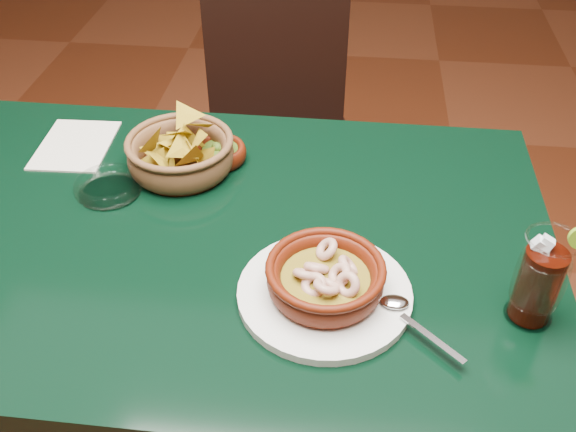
# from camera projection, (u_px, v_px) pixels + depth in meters

# --- Properties ---
(dining_table) EXTENTS (1.20, 0.80, 0.75)m
(dining_table) POSITION_uv_depth(u_px,v_px,m) (214.00, 270.00, 1.19)
(dining_table) COLOR black
(dining_table) RESTS_ON ground
(dining_chair) EXTENTS (0.51, 0.51, 0.91)m
(dining_chair) POSITION_uv_depth(u_px,v_px,m) (282.00, 138.00, 1.83)
(dining_chair) COLOR black
(dining_chair) RESTS_ON ground
(shrimp_plate) EXTENTS (0.34, 0.27, 0.08)m
(shrimp_plate) POSITION_uv_depth(u_px,v_px,m) (326.00, 282.00, 0.98)
(shrimp_plate) COLOR silver
(shrimp_plate) RESTS_ON dining_table
(chip_basket) EXTENTS (0.24, 0.24, 0.15)m
(chip_basket) POSITION_uv_depth(u_px,v_px,m) (180.00, 153.00, 1.25)
(chip_basket) COLOR brown
(chip_basket) RESTS_ON dining_table
(guacamole_ramekin) EXTENTS (0.12, 0.12, 0.04)m
(guacamole_ramekin) POSITION_uv_depth(u_px,v_px,m) (220.00, 153.00, 1.28)
(guacamole_ramekin) COLOR #441105
(guacamole_ramekin) RESTS_ON dining_table
(cola_drink) EXTENTS (0.15, 0.15, 0.18)m
(cola_drink) POSITION_uv_depth(u_px,v_px,m) (540.00, 280.00, 0.92)
(cola_drink) COLOR white
(cola_drink) RESTS_ON dining_table
(glass_ashtray) EXTENTS (0.14, 0.14, 0.03)m
(glass_ashtray) POSITION_uv_depth(u_px,v_px,m) (109.00, 186.00, 1.20)
(glass_ashtray) COLOR white
(glass_ashtray) RESTS_ON dining_table
(paper_menu) EXTENTS (0.15, 0.20, 0.00)m
(paper_menu) POSITION_uv_depth(u_px,v_px,m) (75.00, 145.00, 1.34)
(paper_menu) COLOR beige
(paper_menu) RESTS_ON dining_table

